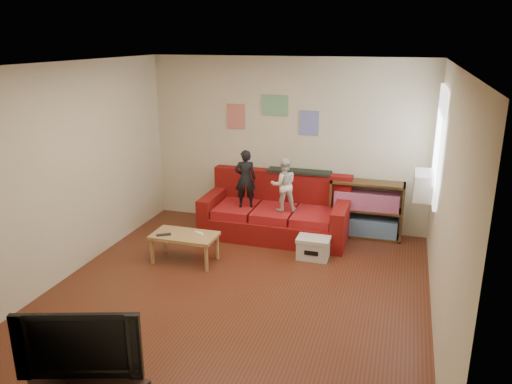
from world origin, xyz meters
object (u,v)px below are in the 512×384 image
(child_a, at_px, (245,179))
(file_box, at_px, (313,247))
(child_b, at_px, (284,185))
(bookshelf, at_px, (366,212))
(coffee_table, at_px, (184,238))
(sofa, at_px, (277,214))
(television, at_px, (82,339))

(child_a, bearing_deg, file_box, 135.86)
(child_a, xyz_separation_m, file_box, (1.17, -0.54, -0.76))
(child_b, xyz_separation_m, file_box, (0.57, -0.54, -0.71))
(child_a, relative_size, child_b, 1.11)
(bookshelf, xyz_separation_m, file_box, (-0.62, -1.03, -0.24))
(coffee_table, bearing_deg, child_b, 46.21)
(sofa, distance_m, television, 4.28)
(child_b, distance_m, coffee_table, 1.68)
(television, bearing_deg, child_b, 63.38)
(sofa, xyz_separation_m, child_b, (0.15, -0.18, 0.54))
(sofa, xyz_separation_m, television, (-0.50, -4.24, 0.36))
(child_b, xyz_separation_m, coffee_table, (-1.11, -1.15, -0.53))
(file_box, xyz_separation_m, television, (-1.22, -3.52, 0.53))
(child_b, bearing_deg, sofa, -73.52)
(child_a, relative_size, television, 0.91)
(sofa, bearing_deg, child_a, -158.72)
(sofa, height_order, coffee_table, sofa)
(child_b, bearing_deg, coffee_table, 22.71)
(coffee_table, bearing_deg, file_box, 20.11)
(bookshelf, bearing_deg, child_b, -157.62)
(television, bearing_deg, coffee_table, 81.45)
(television, bearing_deg, file_box, 53.31)
(television, bearing_deg, sofa, 65.72)
(sofa, relative_size, television, 2.25)
(child_b, relative_size, television, 0.82)
(sofa, distance_m, coffee_table, 1.64)
(coffee_table, xyz_separation_m, bookshelf, (2.30, 1.65, 0.05))
(bookshelf, relative_size, file_box, 2.43)
(sofa, xyz_separation_m, bookshelf, (1.34, 0.31, 0.07))
(child_a, bearing_deg, child_b, 160.50)
(file_box, bearing_deg, sofa, 135.29)
(sofa, xyz_separation_m, coffee_table, (-0.96, -1.33, 0.01))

